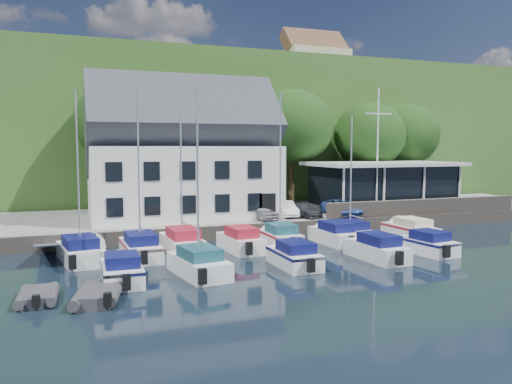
% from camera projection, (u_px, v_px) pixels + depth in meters
% --- Properties ---
extents(ground, '(180.00, 180.00, 0.00)m').
position_uv_depth(ground, '(380.00, 270.00, 26.22)').
color(ground, black).
rests_on(ground, ground).
extents(quay, '(60.00, 13.00, 1.00)m').
position_uv_depth(quay, '(262.00, 217.00, 42.55)').
color(quay, gray).
rests_on(quay, ground).
extents(quay_face, '(60.00, 0.30, 1.00)m').
position_uv_depth(quay_face, '(294.00, 228.00, 36.47)').
color(quay_face, '#675D52').
rests_on(quay_face, ground).
extents(hillside, '(160.00, 75.00, 16.00)m').
position_uv_depth(hillside, '(168.00, 138.00, 83.52)').
color(hillside, '#345720').
rests_on(hillside, ground).
extents(field_patch, '(50.00, 30.00, 0.30)m').
position_uv_depth(field_patch, '(203.00, 95.00, 93.01)').
color(field_patch, '#4B592C').
rests_on(field_patch, hillside).
extents(farmhouse, '(10.40, 7.00, 8.20)m').
position_uv_depth(farmhouse, '(314.00, 63.00, 80.60)').
color(farmhouse, '#C4B895').
rests_on(farmhouse, hillside).
extents(harbor_building, '(14.40, 8.20, 8.70)m').
position_uv_depth(harbor_building, '(183.00, 161.00, 38.79)').
color(harbor_building, white).
rests_on(harbor_building, quay).
extents(club_pavilion, '(13.20, 7.20, 4.10)m').
position_uv_depth(club_pavilion, '(383.00, 185.00, 44.68)').
color(club_pavilion, black).
rests_on(club_pavilion, quay).
extents(seawall, '(18.00, 0.50, 1.20)m').
position_uv_depth(seawall, '(425.00, 206.00, 40.85)').
color(seawall, '#675D52').
rests_on(seawall, quay).
extents(gangway, '(1.20, 6.00, 1.40)m').
position_uv_depth(gangway, '(49.00, 258.00, 29.01)').
color(gangway, silver).
rests_on(gangway, ground).
extents(car_silver, '(2.23, 3.80, 1.21)m').
position_uv_depth(car_silver, '(260.00, 211.00, 37.61)').
color(car_silver, '#ACADB1').
rests_on(car_silver, quay).
extents(car_white, '(1.72, 3.81, 1.21)m').
position_uv_depth(car_white, '(285.00, 209.00, 39.20)').
color(car_white, white).
rests_on(car_white, quay).
extents(car_dgrey, '(2.67, 4.04, 1.09)m').
position_uv_depth(car_dgrey, '(302.00, 210.00, 38.99)').
color(car_dgrey, '#313137').
rests_on(car_dgrey, quay).
extents(car_blue, '(1.74, 4.00, 1.34)m').
position_uv_depth(car_blue, '(341.00, 207.00, 39.92)').
color(car_blue, '#314F95').
rests_on(car_blue, quay).
extents(flagpole, '(2.44, 0.20, 10.18)m').
position_uv_depth(flagpole, '(378.00, 151.00, 40.57)').
color(flagpole, white).
rests_on(flagpole, quay).
extents(tree_1, '(8.24, 8.24, 11.27)m').
position_uv_depth(tree_1, '(125.00, 145.00, 43.00)').
color(tree_1, '#163810').
rests_on(tree_1, quay).
extents(tree_2, '(7.91, 7.91, 10.81)m').
position_uv_depth(tree_2, '(208.00, 148.00, 44.99)').
color(tree_2, '#163810').
rests_on(tree_2, quay).
extents(tree_3, '(8.06, 8.06, 11.02)m').
position_uv_depth(tree_3, '(292.00, 146.00, 48.21)').
color(tree_3, '#163810').
rests_on(tree_3, quay).
extents(tree_4, '(7.26, 7.26, 9.92)m').
position_uv_depth(tree_4, '(369.00, 152.00, 50.47)').
color(tree_4, '#163810').
rests_on(tree_4, quay).
extents(tree_5, '(7.35, 7.35, 10.05)m').
position_uv_depth(tree_5, '(404.00, 151.00, 52.60)').
color(tree_5, '#163810').
rests_on(tree_5, quay).
extents(boat_r1_0, '(3.17, 6.74, 9.20)m').
position_uv_depth(boat_r1_0, '(78.00, 180.00, 27.56)').
color(boat_r1_0, white).
rests_on(boat_r1_0, ground).
extents(boat_r1_1, '(2.34, 6.65, 9.35)m').
position_uv_depth(boat_r1_1, '(139.00, 178.00, 28.55)').
color(boat_r1_1, white).
rests_on(boat_r1_1, ground).
extents(boat_r1_2, '(2.35, 6.93, 9.48)m').
position_uv_depth(boat_r1_2, '(181.00, 175.00, 30.12)').
color(boat_r1_2, white).
rests_on(boat_r1_2, ground).
extents(boat_r1_3, '(2.39, 5.86, 1.55)m').
position_uv_depth(boat_r1_3, '(240.00, 239.00, 30.92)').
color(boat_r1_3, white).
rests_on(boat_r1_3, ground).
extents(boat_r1_4, '(2.02, 5.41, 9.11)m').
position_uv_depth(boat_r1_4, '(280.00, 176.00, 32.14)').
color(boat_r1_4, white).
rests_on(boat_r1_4, ground).
extents(boat_r1_5, '(2.12, 6.34, 1.51)m').
position_uv_depth(boat_r1_5, '(334.00, 232.00, 33.27)').
color(boat_r1_5, white).
rests_on(boat_r1_5, ground).
extents(boat_r1_6, '(2.15, 5.63, 8.72)m').
position_uv_depth(boat_r1_6, '(351.00, 178.00, 34.04)').
color(boat_r1_6, white).
rests_on(boat_r1_6, ground).
extents(boat_r1_7, '(2.39, 6.35, 1.44)m').
position_uv_depth(boat_r1_7, '(410.00, 228.00, 35.44)').
color(boat_r1_7, white).
rests_on(boat_r1_7, ground).
extents(boat_r2_0, '(2.04, 5.24, 1.43)m').
position_uv_depth(boat_r2_0, '(122.00, 268.00, 23.64)').
color(boat_r2_0, white).
rests_on(boat_r2_0, ground).
extents(boat_r2_1, '(3.04, 6.44, 9.16)m').
position_uv_depth(boat_r2_1, '(198.00, 185.00, 24.64)').
color(boat_r2_1, white).
rests_on(boat_r2_1, ground).
extents(boat_r2_2, '(2.01, 5.46, 1.42)m').
position_uv_depth(boat_r2_2, '(294.00, 254.00, 26.86)').
color(boat_r2_2, white).
rests_on(boat_r2_2, ground).
extents(boat_r2_3, '(2.24, 6.18, 1.53)m').
position_uv_depth(boat_r2_3, '(376.00, 246.00, 28.55)').
color(boat_r2_3, white).
rests_on(boat_r2_3, ground).
extents(boat_r2_4, '(2.62, 5.36, 1.44)m').
position_uv_depth(boat_r2_4, '(427.00, 242.00, 30.16)').
color(boat_r2_4, white).
rests_on(boat_r2_4, ground).
extents(dinghy_0, '(1.70, 2.77, 0.64)m').
position_uv_depth(dinghy_0, '(38.00, 294.00, 20.75)').
color(dinghy_0, '#353439').
rests_on(dinghy_0, ground).
extents(dinghy_1, '(2.52, 3.50, 0.74)m').
position_uv_depth(dinghy_1, '(98.00, 293.00, 20.79)').
color(dinghy_1, '#353439').
rests_on(dinghy_1, ground).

